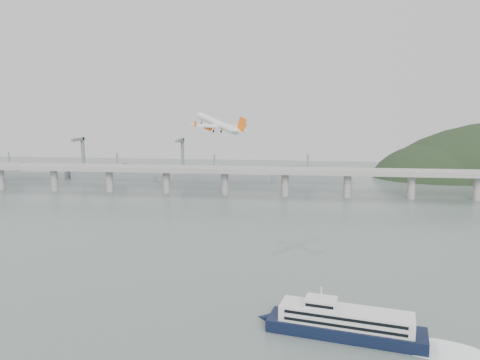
# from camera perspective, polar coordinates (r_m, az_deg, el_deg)

# --- Properties ---
(ground) EXTENTS (900.00, 900.00, 0.00)m
(ground) POSITION_cam_1_polar(r_m,az_deg,el_deg) (195.93, -1.94, -13.04)
(ground) COLOR #556360
(ground) RESTS_ON ground
(bridge) EXTENTS (800.00, 22.00, 23.90)m
(bridge) POSITION_cam_1_polar(r_m,az_deg,el_deg) (384.53, 2.37, 0.71)
(bridge) COLOR gray
(bridge) RESTS_ON ground
(distant_fleet) EXTENTS (453.00, 60.90, 40.00)m
(distant_fleet) POSITION_cam_1_polar(r_m,az_deg,el_deg) (485.38, -15.48, 0.79)
(distant_fleet) COLOR slate
(distant_fleet) RESTS_ON ground
(ferry) EXTENTS (82.04, 26.93, 15.62)m
(ferry) POSITION_cam_1_polar(r_m,az_deg,el_deg) (161.60, 12.72, -16.66)
(ferry) COLOR black
(ferry) RESTS_ON ground
(airliner) EXTENTS (36.34, 34.56, 14.46)m
(airliner) POSITION_cam_1_polar(r_m,az_deg,el_deg) (270.25, -2.61, 6.80)
(airliner) COLOR white
(airliner) RESTS_ON ground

